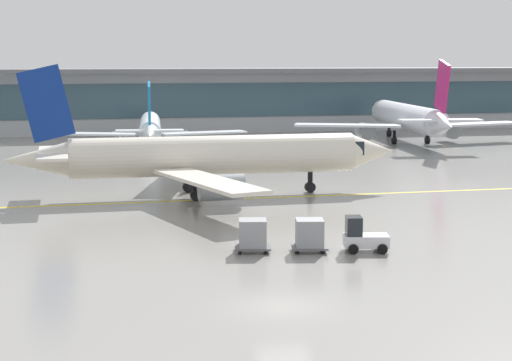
% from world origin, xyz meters
% --- Properties ---
extents(ground_plane, '(400.00, 400.00, 0.00)m').
position_xyz_m(ground_plane, '(0.00, 0.00, 0.00)').
color(ground_plane, gray).
extents(taxiway_centreline_stripe, '(110.00, 1.10, 0.01)m').
position_xyz_m(taxiway_centreline_stripe, '(2.21, 29.95, 0.00)').
color(taxiway_centreline_stripe, yellow).
rests_on(taxiway_centreline_stripe, ground_plane).
extents(terminal_concourse, '(228.53, 11.00, 9.60)m').
position_xyz_m(terminal_concourse, '(0.00, 92.71, 4.92)').
color(terminal_concourse, '#B2B7BC').
rests_on(terminal_concourse, ground_plane).
extents(gate_airplane_2, '(24.19, 26.14, 8.65)m').
position_xyz_m(gate_airplane_2, '(0.53, 70.06, 2.59)').
color(gate_airplane_2, white).
rests_on(gate_airplane_2, ground_plane).
extents(gate_airplane_3, '(30.95, 33.44, 11.07)m').
position_xyz_m(gate_airplane_3, '(34.70, 69.68, 3.32)').
color(gate_airplane_3, silver).
rests_on(gate_airplane_3, ground_plane).
extents(taxiing_regional_jet, '(32.57, 30.39, 10.82)m').
position_xyz_m(taxiing_regional_jet, '(1.79, 31.95, 3.25)').
color(taxiing_regional_jet, silver).
rests_on(taxiing_regional_jet, ground_plane).
extents(baggage_tug, '(2.82, 2.04, 2.10)m').
position_xyz_m(baggage_tug, '(7.28, 9.93, 0.89)').
color(baggage_tug, silver).
rests_on(baggage_tug, ground_plane).
extents(cargo_dolly_lead, '(2.37, 1.98, 1.94)m').
position_xyz_m(cargo_dolly_lead, '(4.22, 10.54, 1.05)').
color(cargo_dolly_lead, '#595B60').
rests_on(cargo_dolly_lead, ground_plane).
extents(cargo_dolly_trailing, '(2.37, 1.98, 1.94)m').
position_xyz_m(cargo_dolly_trailing, '(0.94, 11.20, 1.05)').
color(cargo_dolly_trailing, '#595B60').
rests_on(cargo_dolly_trailing, ground_plane).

